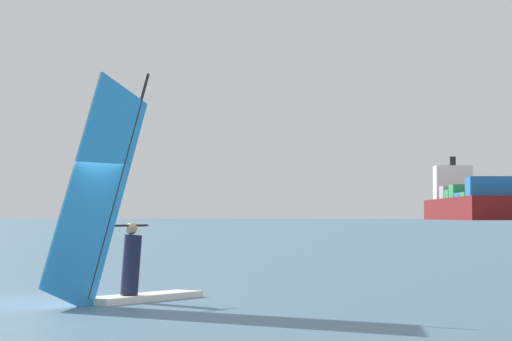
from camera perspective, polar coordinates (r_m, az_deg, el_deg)
The scene contains 3 objects.
ground_plane at distance 20.23m, azimuth -10.39°, elevation -6.79°, with size 4000.00×4000.00×0.00m, color #476B84.
windsurfer at distance 19.77m, azimuth -7.10°, elevation -3.82°, with size 2.63×3.44×4.35m.
cargo_ship at distance 657.01m, azimuth 11.22°, elevation -1.71°, with size 35.28×166.89×40.97m.
Camera 1 is at (3.33, -19.90, 1.54)m, focal length 76.25 mm.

